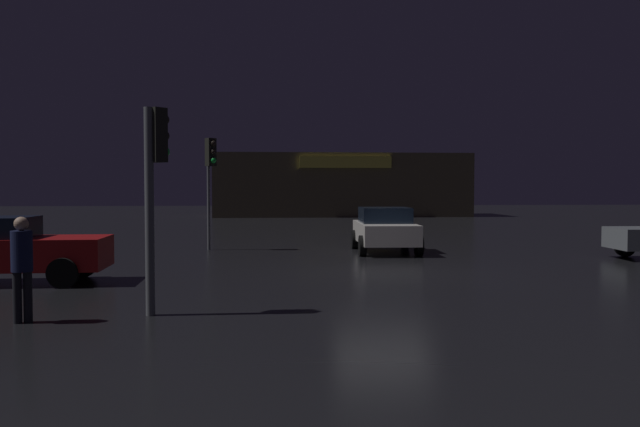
{
  "coord_description": "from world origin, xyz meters",
  "views": [
    {
      "loc": [
        -2.99,
        -16.6,
        2.24
      ],
      "look_at": [
        -1.12,
        6.61,
        1.27
      ],
      "focal_mm": 36.21,
      "sensor_mm": 36.0,
      "label": 1
    }
  ],
  "objects_px": {
    "traffic_signal_main": "(211,164)",
    "traffic_signal_opposite": "(154,171)",
    "store_building": "(340,185)",
    "pedestrian": "(22,261)",
    "car_far": "(385,229)",
    "car_crossing": "(5,249)"
  },
  "relations": [
    {
      "from": "store_building",
      "to": "car_crossing",
      "type": "height_order",
      "value": "store_building"
    },
    {
      "from": "store_building",
      "to": "traffic_signal_opposite",
      "type": "xyz_separation_m",
      "value": [
        -7.55,
        -38.14,
        0.15
      ]
    },
    {
      "from": "car_crossing",
      "to": "pedestrian",
      "type": "distance_m",
      "value": 4.93
    },
    {
      "from": "traffic_signal_main",
      "to": "car_crossing",
      "type": "height_order",
      "value": "traffic_signal_main"
    },
    {
      "from": "traffic_signal_main",
      "to": "traffic_signal_opposite",
      "type": "distance_m",
      "value": 11.5
    },
    {
      "from": "car_far",
      "to": "car_crossing",
      "type": "xyz_separation_m",
      "value": [
        -10.07,
        -6.41,
        0.01
      ]
    },
    {
      "from": "traffic_signal_main",
      "to": "store_building",
      "type": "bearing_deg",
      "value": 74.11
    },
    {
      "from": "car_far",
      "to": "pedestrian",
      "type": "height_order",
      "value": "pedestrian"
    },
    {
      "from": "traffic_signal_main",
      "to": "pedestrian",
      "type": "bearing_deg",
      "value": -99.54
    },
    {
      "from": "store_building",
      "to": "car_far",
      "type": "relative_size",
      "value": 4.85
    },
    {
      "from": "traffic_signal_opposite",
      "to": "pedestrian",
      "type": "xyz_separation_m",
      "value": [
        -2.06,
        -0.52,
        -1.49
      ]
    },
    {
      "from": "store_building",
      "to": "traffic_signal_opposite",
      "type": "distance_m",
      "value": 38.88
    },
    {
      "from": "traffic_signal_main",
      "to": "pedestrian",
      "type": "relative_size",
      "value": 2.25
    },
    {
      "from": "car_crossing",
      "to": "traffic_signal_opposite",
      "type": "bearing_deg",
      "value": -43.99
    },
    {
      "from": "traffic_signal_main",
      "to": "car_crossing",
      "type": "relative_size",
      "value": 0.88
    },
    {
      "from": "store_building",
      "to": "pedestrian",
      "type": "relative_size",
      "value": 10.94
    },
    {
      "from": "traffic_signal_opposite",
      "to": "car_crossing",
      "type": "relative_size",
      "value": 0.8
    },
    {
      "from": "traffic_signal_main",
      "to": "car_far",
      "type": "height_order",
      "value": "traffic_signal_main"
    },
    {
      "from": "traffic_signal_main",
      "to": "car_far",
      "type": "bearing_deg",
      "value": -10.57
    },
    {
      "from": "store_building",
      "to": "car_crossing",
      "type": "bearing_deg",
      "value": -108.82
    },
    {
      "from": "traffic_signal_opposite",
      "to": "car_far",
      "type": "xyz_separation_m",
      "value": [
        5.96,
        10.37,
        -1.73
      ]
    },
    {
      "from": "store_building",
      "to": "car_crossing",
      "type": "relative_size",
      "value": 4.27
    }
  ]
}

